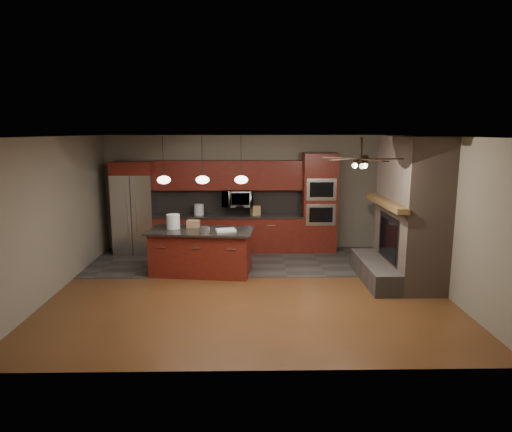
{
  "coord_description": "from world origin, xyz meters",
  "views": [
    {
      "loc": [
        -0.02,
        -8.14,
        2.89
      ],
      "look_at": [
        0.14,
        0.6,
        1.26
      ],
      "focal_mm": 32.0,
      "sensor_mm": 36.0,
      "label": 1
    }
  ],
  "objects_px": {
    "microwave": "(237,198)",
    "cardboard_box": "(193,224)",
    "kitchen_island": "(201,252)",
    "white_bucket": "(173,221)",
    "counter_box": "(255,211)",
    "paint_tray": "(226,230)",
    "refrigerator": "(135,208)",
    "counter_bucket": "(199,210)",
    "oven_tower": "(319,203)",
    "paint_can": "(205,230)"
  },
  "relations": [
    {
      "from": "microwave",
      "to": "counter_box",
      "type": "height_order",
      "value": "microwave"
    },
    {
      "from": "kitchen_island",
      "to": "paint_tray",
      "type": "height_order",
      "value": "paint_tray"
    },
    {
      "from": "refrigerator",
      "to": "cardboard_box",
      "type": "bearing_deg",
      "value": -43.33
    },
    {
      "from": "paint_can",
      "to": "counter_box",
      "type": "xyz_separation_m",
      "value": [
        1.02,
        2.03,
        0.03
      ]
    },
    {
      "from": "kitchen_island",
      "to": "paint_tray",
      "type": "bearing_deg",
      "value": -3.89
    },
    {
      "from": "refrigerator",
      "to": "paint_can",
      "type": "bearing_deg",
      "value": -47.07
    },
    {
      "from": "oven_tower",
      "to": "counter_box",
      "type": "relative_size",
      "value": 10.44
    },
    {
      "from": "cardboard_box",
      "to": "refrigerator",
      "type": "bearing_deg",
      "value": 147.96
    },
    {
      "from": "kitchen_island",
      "to": "cardboard_box",
      "type": "height_order",
      "value": "cardboard_box"
    },
    {
      "from": "refrigerator",
      "to": "paint_tray",
      "type": "height_order",
      "value": "refrigerator"
    },
    {
      "from": "refrigerator",
      "to": "counter_box",
      "type": "distance_m",
      "value": 2.88
    },
    {
      "from": "kitchen_island",
      "to": "counter_bucket",
      "type": "distance_m",
      "value": 1.9
    },
    {
      "from": "oven_tower",
      "to": "counter_bucket",
      "type": "bearing_deg",
      "value": 179.85
    },
    {
      "from": "kitchen_island",
      "to": "counter_box",
      "type": "xyz_separation_m",
      "value": [
        1.14,
        1.75,
        0.55
      ]
    },
    {
      "from": "microwave",
      "to": "cardboard_box",
      "type": "xyz_separation_m",
      "value": [
        -0.88,
        -1.6,
        -0.3
      ]
    },
    {
      "from": "microwave",
      "to": "counter_box",
      "type": "distance_m",
      "value": 0.53
    },
    {
      "from": "oven_tower",
      "to": "white_bucket",
      "type": "bearing_deg",
      "value": -153.31
    },
    {
      "from": "microwave",
      "to": "cardboard_box",
      "type": "relative_size",
      "value": 3.03
    },
    {
      "from": "oven_tower",
      "to": "counter_box",
      "type": "xyz_separation_m",
      "value": [
        -1.54,
        -0.04,
        -0.18
      ]
    },
    {
      "from": "kitchen_island",
      "to": "oven_tower",
      "type": "bearing_deg",
      "value": 41.22
    },
    {
      "from": "oven_tower",
      "to": "paint_tray",
      "type": "height_order",
      "value": "oven_tower"
    },
    {
      "from": "oven_tower",
      "to": "white_bucket",
      "type": "height_order",
      "value": "oven_tower"
    },
    {
      "from": "kitchen_island",
      "to": "cardboard_box",
      "type": "bearing_deg",
      "value": 132.77
    },
    {
      "from": "oven_tower",
      "to": "refrigerator",
      "type": "bearing_deg",
      "value": -179.04
    },
    {
      "from": "refrigerator",
      "to": "counter_bucket",
      "type": "xyz_separation_m",
      "value": [
        1.52,
        0.08,
        -0.07
      ]
    },
    {
      "from": "microwave",
      "to": "refrigerator",
      "type": "bearing_deg",
      "value": -176.93
    },
    {
      "from": "counter_bucket",
      "to": "cardboard_box",
      "type": "bearing_deg",
      "value": -88.39
    },
    {
      "from": "microwave",
      "to": "paint_tray",
      "type": "distance_m",
      "value": 2.0
    },
    {
      "from": "oven_tower",
      "to": "cardboard_box",
      "type": "distance_m",
      "value": 3.26
    },
    {
      "from": "white_bucket",
      "to": "counter_box",
      "type": "height_order",
      "value": "white_bucket"
    },
    {
      "from": "microwave",
      "to": "kitchen_island",
      "type": "xyz_separation_m",
      "value": [
        -0.71,
        -1.85,
        -0.83
      ]
    },
    {
      "from": "refrigerator",
      "to": "counter_bucket",
      "type": "height_order",
      "value": "refrigerator"
    },
    {
      "from": "cardboard_box",
      "to": "kitchen_island",
      "type": "bearing_deg",
      "value": -43.4
    },
    {
      "from": "paint_can",
      "to": "counter_bucket",
      "type": "distance_m",
      "value": 2.1
    },
    {
      "from": "kitchen_island",
      "to": "counter_box",
      "type": "distance_m",
      "value": 2.16
    },
    {
      "from": "counter_bucket",
      "to": "oven_tower",
      "type": "bearing_deg",
      "value": -0.15
    },
    {
      "from": "white_bucket",
      "to": "paint_can",
      "type": "bearing_deg",
      "value": -32.02
    },
    {
      "from": "refrigerator",
      "to": "paint_tray",
      "type": "xyz_separation_m",
      "value": [
        2.25,
        -1.82,
        -0.16
      ]
    },
    {
      "from": "kitchen_island",
      "to": "paint_can",
      "type": "relative_size",
      "value": 12.22
    },
    {
      "from": "cardboard_box",
      "to": "counter_box",
      "type": "xyz_separation_m",
      "value": [
        1.32,
        1.5,
        0.02
      ]
    },
    {
      "from": "counter_bucket",
      "to": "counter_box",
      "type": "xyz_separation_m",
      "value": [
        1.36,
        -0.05,
        -0.02
      ]
    },
    {
      "from": "white_bucket",
      "to": "cardboard_box",
      "type": "xyz_separation_m",
      "value": [
        0.4,
        0.09,
        -0.07
      ]
    },
    {
      "from": "oven_tower",
      "to": "paint_tray",
      "type": "bearing_deg",
      "value": -138.8
    },
    {
      "from": "white_bucket",
      "to": "paint_tray",
      "type": "height_order",
      "value": "white_bucket"
    },
    {
      "from": "refrigerator",
      "to": "microwave",
      "type": "bearing_deg",
      "value": 3.07
    },
    {
      "from": "counter_bucket",
      "to": "paint_tray",
      "type": "bearing_deg",
      "value": -68.88
    },
    {
      "from": "microwave",
      "to": "white_bucket",
      "type": "distance_m",
      "value": 2.14
    },
    {
      "from": "cardboard_box",
      "to": "microwave",
      "type": "bearing_deg",
      "value": 72.41
    },
    {
      "from": "microwave",
      "to": "cardboard_box",
      "type": "height_order",
      "value": "microwave"
    },
    {
      "from": "refrigerator",
      "to": "kitchen_island",
      "type": "height_order",
      "value": "refrigerator"
    }
  ]
}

